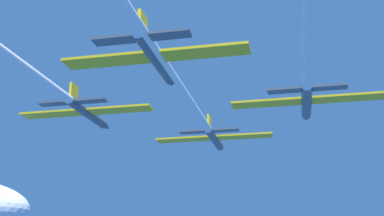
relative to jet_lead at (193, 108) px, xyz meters
name	(u,v)px	position (x,y,z in m)	size (l,w,h in m)	color
jet_lead	(193,108)	(0.00, 0.00, 0.00)	(17.46, 54.19, 2.89)	#4C5660
jet_left_wing	(23,66)	(-14.08, -14.99, 0.46)	(17.46, 55.01, 2.89)	#4C5660
jet_right_wing	(308,44)	(13.45, -15.42, -0.03)	(17.46, 55.80, 2.89)	#4C5660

